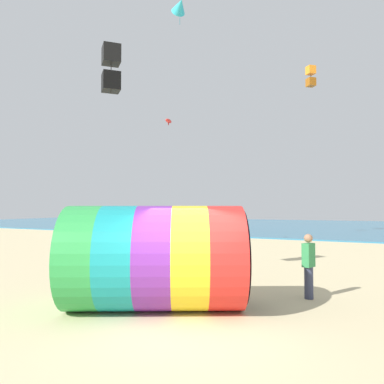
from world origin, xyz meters
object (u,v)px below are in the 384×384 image
object	(u,v)px
kite_black_box	(111,68)
kite_red_parafoil	(169,121)
bystander_mid_beach	(210,239)
giant_inflatable_tube	(156,257)
kite_handler	(309,265)
kite_orange_box	(311,76)
kite_cyan_delta	(180,6)

from	to	relation	value
kite_black_box	kite_red_parafoil	xyz separation A→B (m)	(-3.88, 10.28, 0.72)
bystander_mid_beach	kite_red_parafoil	bearing A→B (deg)	148.17
kite_red_parafoil	giant_inflatable_tube	bearing A→B (deg)	-60.31
bystander_mid_beach	kite_handler	bearing A→B (deg)	-48.51
kite_black_box	kite_orange_box	distance (m)	15.21
kite_black_box	kite_cyan_delta	world-z (taller)	kite_cyan_delta
kite_cyan_delta	bystander_mid_beach	size ratio (longest dim) A/B	1.14
kite_orange_box	kite_cyan_delta	size ratio (longest dim) A/B	0.70
giant_inflatable_tube	kite_orange_box	size ratio (longest dim) A/B	3.66
kite_black_box	kite_cyan_delta	distance (m)	15.51
kite_red_parafoil	kite_black_box	bearing A→B (deg)	-69.32
kite_red_parafoil	bystander_mid_beach	distance (m)	8.48
kite_orange_box	kite_red_parafoil	xyz separation A→B (m)	(-8.07, -3.92, -2.79)
kite_orange_box	kite_red_parafoil	world-z (taller)	kite_orange_box
kite_black_box	bystander_mid_beach	world-z (taller)	kite_black_box
kite_red_parafoil	kite_cyan_delta	bearing A→B (deg)	94.73
kite_orange_box	bystander_mid_beach	bearing A→B (deg)	-122.49
kite_handler	kite_red_parafoil	size ratio (longest dim) A/B	2.18
kite_cyan_delta	kite_red_parafoil	size ratio (longest dim) A/B	2.39
kite_orange_box	bystander_mid_beach	size ratio (longest dim) A/B	0.80
giant_inflatable_tube	kite_handler	bearing A→B (deg)	41.88
giant_inflatable_tube	kite_orange_box	distance (m)	18.79
giant_inflatable_tube	kite_orange_box	xyz separation A→B (m)	(1.06, 16.21, 9.45)
kite_black_box	kite_red_parafoil	distance (m)	11.01
kite_handler	bystander_mid_beach	xyz separation A→B (m)	(-6.17, 6.98, -0.04)
kite_red_parafoil	bystander_mid_beach	xyz separation A→B (m)	(3.99, -2.48, -7.06)
kite_black_box	kite_red_parafoil	world-z (taller)	kite_red_parafoil
bystander_mid_beach	giant_inflatable_tube	bearing A→B (deg)	-72.92
giant_inflatable_tube	kite_handler	size ratio (longest dim) A/B	2.81
kite_cyan_delta	bystander_mid_beach	xyz separation A→B (m)	(4.13, -4.18, -15.35)
giant_inflatable_tube	kite_cyan_delta	distance (m)	21.68
kite_orange_box	kite_cyan_delta	distance (m)	10.13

